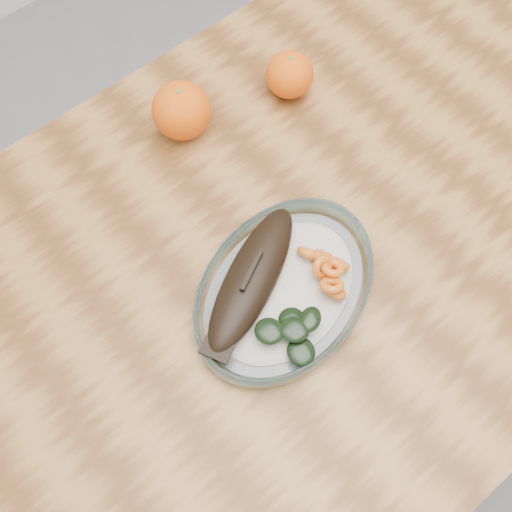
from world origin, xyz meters
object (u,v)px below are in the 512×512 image
at_px(dining_table, 314,253).
at_px(plated_meal, 283,288).
at_px(orange_right, 290,75).
at_px(orange_left, 182,111).

distance_m(dining_table, plated_meal, 0.17).
distance_m(dining_table, orange_right, 0.28).
xyz_separation_m(dining_table, orange_right, (0.12, 0.21, 0.14)).
bearing_deg(orange_left, orange_right, -14.67).
xyz_separation_m(dining_table, plated_meal, (-0.11, -0.05, 0.12)).
xyz_separation_m(dining_table, orange_left, (-0.05, 0.26, 0.14)).
height_order(dining_table, orange_right, orange_right).
bearing_deg(plated_meal, dining_table, 8.68).
distance_m(orange_left, orange_right, 0.18).
bearing_deg(orange_left, plated_meal, -101.24).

